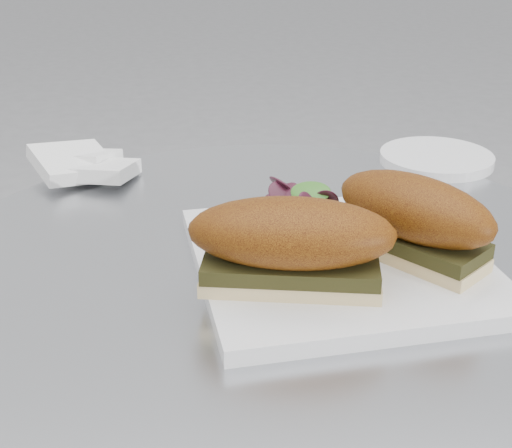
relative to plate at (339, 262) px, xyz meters
The scene contains 7 objects.
table 0.26m from the plate, 149.84° to the left, with size 0.70×0.70×0.73m.
plate is the anchor object (origin of this frame).
sandwich_left 0.09m from the plate, 138.18° to the right, with size 0.19×0.12×0.08m.
sandwich_right 0.08m from the plate, 12.18° to the right, with size 0.16×0.17×0.08m.
salad 0.10m from the plate, 114.78° to the left, with size 0.09×0.09×0.05m, color #3E812A, non-canonical shape.
napkin 0.38m from the plate, 133.13° to the left, with size 0.12×0.12×0.02m, color white, non-canonical shape.
saucer 0.34m from the plate, 53.72° to the left, with size 0.15×0.15×0.01m, color white.
Camera 1 is at (-0.10, -0.63, 1.06)m, focal length 50.00 mm.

